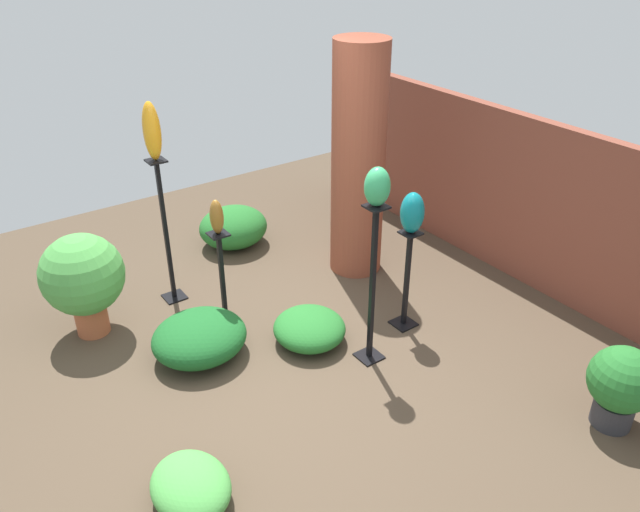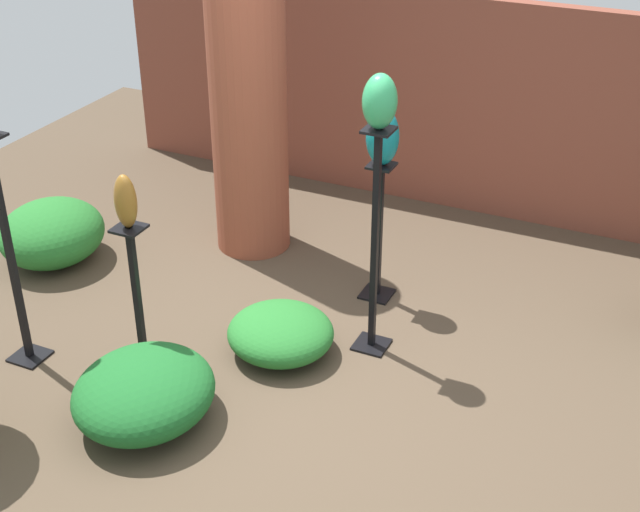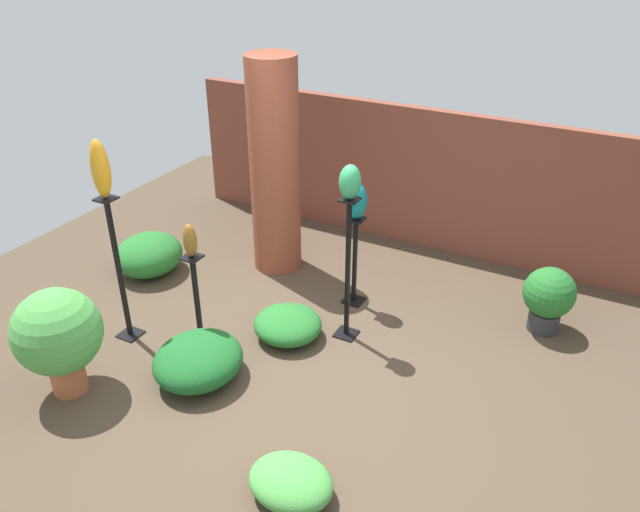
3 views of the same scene
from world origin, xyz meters
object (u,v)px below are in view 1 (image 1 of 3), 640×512
(potted_plant_walkway_edge, at_px, (621,384))
(potted_plant_front_right, at_px, (83,277))
(art_vase_teal, at_px, (412,213))
(art_vase_jade, at_px, (377,187))
(pedestal_jade, at_px, (372,292))
(art_vase_amber, at_px, (152,131))
(brick_pillar, at_px, (358,162))
(pedestal_bronze, at_px, (223,285))
(art_vase_bronze, at_px, (217,217))
(pedestal_teal, at_px, (406,284))
(pedestal_amber, at_px, (167,238))

(potted_plant_walkway_edge, bearing_deg, potted_plant_front_right, -140.42)
(art_vase_teal, bearing_deg, potted_plant_walkway_edge, 12.81)
(art_vase_jade, xyz_separation_m, potted_plant_front_right, (-1.69, -1.77, -0.98))
(pedestal_jade, relative_size, potted_plant_front_right, 1.48)
(pedestal_jade, bearing_deg, art_vase_amber, -151.74)
(brick_pillar, xyz_separation_m, potted_plant_front_right, (-0.43, -2.61, -0.59))
(pedestal_bronze, height_order, potted_plant_walkway_edge, pedestal_bronze)
(pedestal_jade, height_order, potted_plant_walkway_edge, pedestal_jade)
(art_vase_teal, xyz_separation_m, potted_plant_front_right, (-1.51, -2.32, -0.55))
(art_vase_amber, height_order, potted_plant_walkway_edge, art_vase_amber)
(brick_pillar, bearing_deg, art_vase_bronze, -84.65)
(art_vase_jade, height_order, potted_plant_walkway_edge, art_vase_jade)
(pedestal_bronze, relative_size, potted_plant_walkway_edge, 1.42)
(pedestal_teal, relative_size, art_vase_jade, 3.12)
(art_vase_teal, distance_m, potted_plant_walkway_edge, 1.99)
(pedestal_teal, height_order, potted_plant_front_right, potted_plant_front_right)
(brick_pillar, distance_m, pedestal_jade, 1.60)
(pedestal_jade, relative_size, potted_plant_walkway_edge, 2.15)
(art_vase_teal, bearing_deg, pedestal_bronze, -125.32)
(pedestal_jade, distance_m, art_vase_bronze, 1.42)
(pedestal_jade, bearing_deg, brick_pillar, 146.44)
(brick_pillar, relative_size, art_vase_jade, 7.68)
(pedestal_teal, relative_size, art_vase_bronze, 3.06)
(art_vase_amber, xyz_separation_m, potted_plant_front_right, (0.10, -0.81, -1.10))
(brick_pillar, distance_m, potted_plant_front_right, 2.71)
(art_vase_amber, distance_m, potted_plant_front_right, 1.37)
(potted_plant_front_right, bearing_deg, art_vase_jade, 46.34)
(pedestal_bronze, xyz_separation_m, art_vase_jade, (1.11, 0.76, 1.13))
(pedestal_bronze, distance_m, pedestal_jade, 1.37)
(brick_pillar, xyz_separation_m, art_vase_teal, (1.08, -0.29, -0.04))
(pedestal_bronze, bearing_deg, art_vase_bronze, 90.00)
(pedestal_jade, relative_size, art_vase_bronze, 4.57)
(pedestal_bronze, height_order, art_vase_bronze, art_vase_bronze)
(pedestal_teal, height_order, art_vase_amber, art_vase_amber)
(brick_pillar, distance_m, art_vase_jade, 1.57)
(art_vase_jade, relative_size, potted_plant_walkway_edge, 0.46)
(brick_pillar, bearing_deg, pedestal_jade, -33.56)
(art_vase_jade, bearing_deg, potted_plant_walkway_edge, 30.76)
(pedestal_jade, height_order, art_vase_bronze, pedestal_jade)
(pedestal_bronze, bearing_deg, potted_plant_front_right, -119.72)
(art_vase_teal, bearing_deg, pedestal_amber, -136.71)
(pedestal_amber, height_order, potted_plant_front_right, pedestal_amber)
(art_vase_jade, bearing_deg, pedestal_teal, 108.53)
(pedestal_teal, relative_size, pedestal_amber, 0.67)
(pedestal_amber, relative_size, art_vase_jade, 4.68)
(pedestal_teal, height_order, art_vase_teal, art_vase_teal)
(pedestal_bronze, xyz_separation_m, art_vase_bronze, (0.00, 0.00, 0.66))
(art_vase_bronze, xyz_separation_m, potted_plant_front_right, (-0.58, -1.01, -0.51))
(art_vase_jade, bearing_deg, art_vase_teal, 108.53)
(potted_plant_walkway_edge, bearing_deg, pedestal_amber, -150.54)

